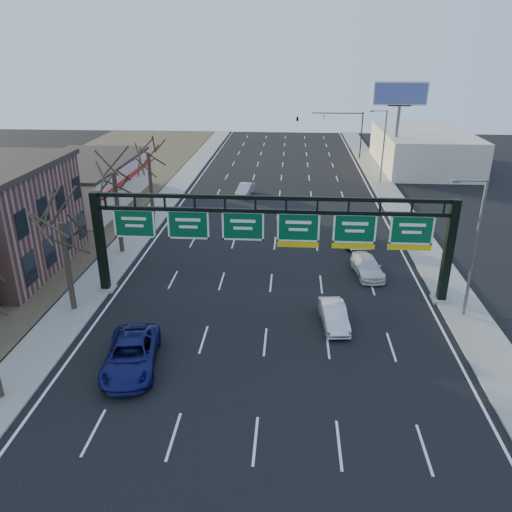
# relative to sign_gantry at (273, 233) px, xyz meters

# --- Properties ---
(ground) EXTENTS (160.00, 160.00, 0.00)m
(ground) POSITION_rel_sign_gantry_xyz_m (-0.16, -8.00, -4.63)
(ground) COLOR black
(ground) RESTS_ON ground
(sidewalk_left) EXTENTS (3.00, 120.00, 0.12)m
(sidewalk_left) POSITION_rel_sign_gantry_xyz_m (-12.96, 12.00, -4.57)
(sidewalk_left) COLOR gray
(sidewalk_left) RESTS_ON ground
(sidewalk_right) EXTENTS (3.00, 120.00, 0.12)m
(sidewalk_right) POSITION_rel_sign_gantry_xyz_m (12.64, 12.00, -4.57)
(sidewalk_right) COLOR gray
(sidewalk_right) RESTS_ON ground
(dirt_strip_left) EXTENTS (21.00, 120.00, 0.06)m
(dirt_strip_left) POSITION_rel_sign_gantry_xyz_m (-25.16, 12.00, -4.60)
(dirt_strip_left) COLOR #473D2B
(dirt_strip_left) RESTS_ON ground
(lane_markings) EXTENTS (21.60, 120.00, 0.01)m
(lane_markings) POSITION_rel_sign_gantry_xyz_m (-0.16, 12.00, -4.62)
(lane_markings) COLOR white
(lane_markings) RESTS_ON ground
(sign_gantry) EXTENTS (24.60, 1.20, 7.20)m
(sign_gantry) POSITION_rel_sign_gantry_xyz_m (0.00, 0.00, 0.00)
(sign_gantry) COLOR black
(sign_gantry) RESTS_ON ground
(cream_strip) EXTENTS (10.90, 18.40, 4.70)m
(cream_strip) POSITION_rel_sign_gantry_xyz_m (-21.64, 21.00, -2.27)
(cream_strip) COLOR #C1B5A0
(cream_strip) RESTS_ON ground
(building_right_distant) EXTENTS (12.00, 20.00, 5.00)m
(building_right_distant) POSITION_rel_sign_gantry_xyz_m (19.84, 42.00, -2.13)
(building_right_distant) COLOR #C1B5A0
(building_right_distant) RESTS_ON ground
(tree_gantry) EXTENTS (3.60, 3.60, 8.48)m
(tree_gantry) POSITION_rel_sign_gantry_xyz_m (-12.96, -3.00, 2.48)
(tree_gantry) COLOR #2C2218
(tree_gantry) RESTS_ON sidewalk_left
(tree_mid) EXTENTS (3.60, 3.60, 9.24)m
(tree_mid) POSITION_rel_sign_gantry_xyz_m (-12.96, 7.00, 3.23)
(tree_mid) COLOR #2C2218
(tree_mid) RESTS_ON sidewalk_left
(tree_far) EXTENTS (3.60, 3.60, 8.86)m
(tree_far) POSITION_rel_sign_gantry_xyz_m (-12.96, 17.00, 2.86)
(tree_far) COLOR #2C2218
(tree_far) RESTS_ON sidewalk_left
(streetlight_near) EXTENTS (2.15, 0.22, 9.00)m
(streetlight_near) POSITION_rel_sign_gantry_xyz_m (12.31, -2.00, 0.45)
(streetlight_near) COLOR slate
(streetlight_near) RESTS_ON sidewalk_right
(streetlight_far) EXTENTS (2.15, 0.22, 9.00)m
(streetlight_far) POSITION_rel_sign_gantry_xyz_m (12.31, 32.00, 0.45)
(streetlight_far) COLOR slate
(streetlight_far) RESTS_ON sidewalk_right
(billboard_right) EXTENTS (7.00, 0.50, 12.00)m
(billboard_right) POSITION_rel_sign_gantry_xyz_m (14.84, 36.98, 4.43)
(billboard_right) COLOR slate
(billboard_right) RESTS_ON ground
(traffic_signal_mast) EXTENTS (10.16, 0.54, 7.00)m
(traffic_signal_mast) POSITION_rel_sign_gantry_xyz_m (5.53, 47.00, 0.87)
(traffic_signal_mast) COLOR black
(traffic_signal_mast) RESTS_ON ground
(car_blue_suv) EXTENTS (3.49, 6.11, 1.61)m
(car_blue_suv) POSITION_rel_sign_gantry_xyz_m (-7.21, -9.05, -3.83)
(car_blue_suv) COLOR #121552
(car_blue_suv) RESTS_ON ground
(car_silver_sedan) EXTENTS (1.82, 4.21, 1.35)m
(car_silver_sedan) POSITION_rel_sign_gantry_xyz_m (3.99, -3.78, -3.96)
(car_silver_sedan) COLOR silver
(car_silver_sedan) RESTS_ON ground
(car_white_wagon) EXTENTS (2.46, 4.77, 1.32)m
(car_white_wagon) POSITION_rel_sign_gantry_xyz_m (7.06, 3.97, -3.97)
(car_white_wagon) COLOR silver
(car_white_wagon) RESTS_ON ground
(car_grey_far) EXTENTS (1.78, 4.15, 1.40)m
(car_grey_far) POSITION_rel_sign_gantry_xyz_m (6.81, 10.24, -3.93)
(car_grey_far) COLOR #3A3C3F
(car_grey_far) RESTS_ON ground
(car_silver_distant) EXTENTS (2.11, 4.23, 1.33)m
(car_silver_distant) POSITION_rel_sign_gantry_xyz_m (-4.18, 25.22, -3.96)
(car_silver_distant) COLOR #A9AAAE
(car_silver_distant) RESTS_ON ground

